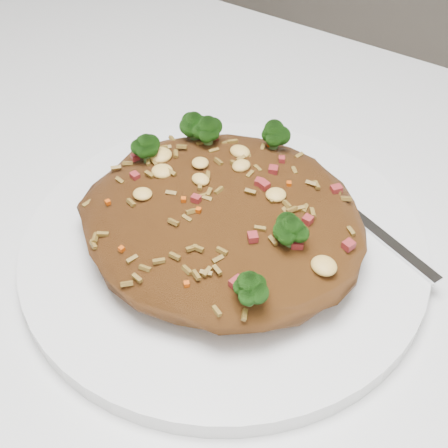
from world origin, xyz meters
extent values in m
cube|color=silver|center=(0.00, 0.00, 0.73)|extent=(1.20, 0.80, 0.04)
cylinder|color=olive|center=(-0.54, 0.34, 0.35)|extent=(0.06, 0.06, 0.71)
cylinder|color=white|center=(0.12, 0.06, 0.76)|extent=(0.29, 0.29, 0.01)
ellipsoid|color=brown|center=(0.12, 0.06, 0.78)|extent=(0.20, 0.18, 0.04)
ellipsoid|color=#123D08|center=(0.17, 0.05, 0.81)|extent=(0.02, 0.02, 0.02)
ellipsoid|color=#123D08|center=(0.06, 0.11, 0.81)|extent=(0.02, 0.02, 0.02)
ellipsoid|color=#123D08|center=(0.11, 0.13, 0.81)|extent=(0.02, 0.02, 0.02)
ellipsoid|color=#123D08|center=(0.05, 0.07, 0.81)|extent=(0.02, 0.02, 0.02)
ellipsoid|color=#123D08|center=(0.07, 0.11, 0.81)|extent=(0.02, 0.02, 0.02)
ellipsoid|color=#123D08|center=(0.17, 0.00, 0.81)|extent=(0.02, 0.02, 0.02)
cube|color=silver|center=(0.23, 0.11, 0.77)|extent=(0.09, 0.04, 0.00)
cube|color=silver|center=(0.14, 0.15, 0.77)|extent=(0.04, 0.03, 0.00)
camera|label=1|loc=(0.29, -0.20, 1.08)|focal=50.00mm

